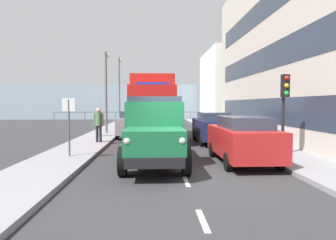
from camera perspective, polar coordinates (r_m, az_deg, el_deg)
ground_plane at (r=20.43m, az=-0.17°, el=-3.03°), size 80.00×80.00×0.00m
sidewalk_left at (r=21.09m, az=11.97°, el=-2.70°), size 2.27×39.15×0.15m
sidewalk_right at (r=20.71m, az=-12.54°, el=-2.81°), size 2.27×39.15×0.15m
road_centreline_markings at (r=19.80m, az=-0.09°, el=-3.21°), size 0.12×35.01×0.01m
building_terrace at (r=21.46m, az=28.29°, el=12.06°), size 8.74×19.91×11.32m
building_far_block at (r=37.92m, az=13.98°, el=6.21°), size 8.73×10.58×8.62m
sea_horizon at (r=42.88m, az=-1.52°, el=3.51°), size 80.00×0.80×5.00m
seawall_railing at (r=39.30m, az=-1.40°, el=1.24°), size 28.08×0.08×1.20m
truck_vintage_green at (r=10.22m, az=-2.62°, el=-2.50°), size 2.17×5.64×2.43m
lorry_cargo_red at (r=18.22m, az=-2.99°, el=2.77°), size 2.58×8.20×3.87m
car_red_kerbside_near at (r=11.22m, az=14.18°, el=-3.54°), size 1.89×4.19×1.72m
car_navy_kerbside_1 at (r=16.64m, az=8.57°, el=-1.36°), size 1.80×4.21×1.72m
car_grey_oppositeside_0 at (r=19.55m, az=-6.96°, el=-0.70°), size 1.81×4.00×1.72m
car_teal_oppositeside_1 at (r=25.95m, az=-5.92°, el=0.24°), size 1.82×4.30×1.72m
car_black_oppositeside_2 at (r=32.73m, az=-5.25°, el=0.83°), size 1.94×4.49×1.72m
pedestrian_in_dark_coat at (r=16.10m, az=-13.24°, el=-0.34°), size 0.53×0.34×1.83m
pedestrian_couple_b at (r=19.05m, az=-13.21°, el=-0.21°), size 0.53×0.34×1.64m
traffic_light_near at (r=12.71m, az=21.57°, el=4.22°), size 0.28×0.41×3.20m
lamp_post_promenade at (r=21.63m, az=-11.81°, el=6.82°), size 0.32×1.14×5.72m
lamp_post_far at (r=32.59m, az=-9.34°, el=6.75°), size 0.32×1.14×7.01m
street_sign at (r=12.06m, az=-18.58°, el=0.60°), size 0.50×0.07×2.25m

